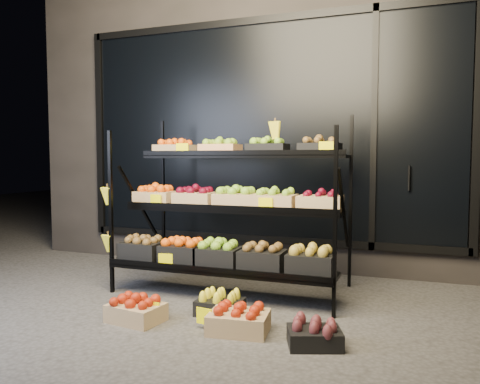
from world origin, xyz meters
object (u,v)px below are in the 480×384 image
at_px(floor_crate_midleft, 220,304).
at_px(floor_crate_midright, 239,319).
at_px(display_rack, 230,208).
at_px(floor_crate_left, 136,309).

xyz_separation_m(floor_crate_midleft, floor_crate_midright, (0.27, -0.31, 0.01)).
distance_m(display_rack, floor_crate_midright, 1.26).
xyz_separation_m(floor_crate_left, floor_crate_midleft, (0.54, 0.37, -0.01)).
bearing_deg(floor_crate_midleft, floor_crate_midright, -49.15).
xyz_separation_m(display_rack, floor_crate_midleft, (0.17, -0.65, -0.70)).
bearing_deg(floor_crate_midleft, display_rack, 104.01).
bearing_deg(floor_crate_midright, display_rack, 107.92).
bearing_deg(floor_crate_midleft, floor_crate_left, -146.24).
height_order(floor_crate_left, floor_crate_midright, floor_crate_midright).
relative_size(display_rack, floor_crate_midright, 4.81).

